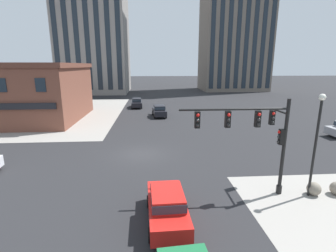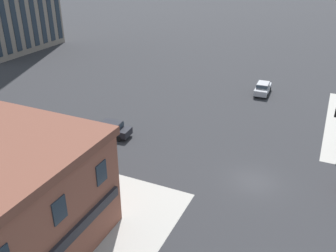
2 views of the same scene
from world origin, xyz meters
TOP-DOWN VIEW (x-y plane):
  - ground_plane at (0.00, 0.00)m, footprint 320.00×320.00m
  - sidewalk_far_corner at (-20.00, 20.00)m, footprint 32.00×32.00m
  - traffic_signal_main at (6.99, -7.15)m, footprint 6.18×2.09m
  - bollard_sphere_curb_a at (10.34, -7.66)m, footprint 0.78×0.78m
  - street_lamp_corner_near at (10.00, -7.70)m, footprint 0.36×0.36m
  - car_main_southbound_near at (-1.62, 24.36)m, footprint 2.01×4.46m
  - car_main_southbound_far at (2.13, 16.01)m, footprint 2.13×4.51m
  - car_parked_curb at (1.60, -9.65)m, footprint 2.00×4.45m

SIDE VIEW (x-z plane):
  - ground_plane at x=0.00m, z-range 0.00..0.00m
  - sidewalk_far_corner at x=-20.00m, z-range -0.01..0.01m
  - bollard_sphere_curb_a at x=10.34m, z-range 0.00..0.78m
  - car_main_southbound_near at x=-1.62m, z-range 0.08..1.76m
  - car_main_southbound_far at x=2.13m, z-range 0.08..1.76m
  - car_parked_curb at x=1.60m, z-range 0.08..1.76m
  - street_lamp_corner_near at x=10.00m, z-range 0.71..6.65m
  - traffic_signal_main at x=6.99m, z-range 0.90..6.56m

